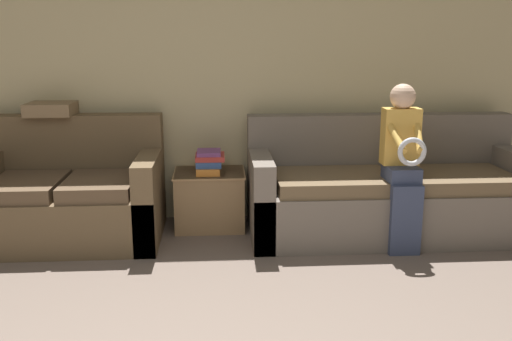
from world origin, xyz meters
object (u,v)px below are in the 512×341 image
at_px(child_left_seated, 403,159).
at_px(couch_side, 70,198).
at_px(throw_pillow, 52,109).
at_px(book_stack, 209,162).
at_px(couch_main, 387,193).
at_px(side_shelf, 210,198).

bearing_deg(child_left_seated, couch_side, 171.11).
bearing_deg(couch_side, throw_pillow, 119.04).
bearing_deg(couch_side, book_stack, 9.67).
distance_m(couch_main, couch_side, 2.53).
distance_m(side_shelf, book_stack, 0.32).
bearing_deg(book_stack, throw_pillow, 174.57).
xyz_separation_m(couch_main, child_left_seated, (-0.01, -0.37, 0.36)).
bearing_deg(throw_pillow, side_shelf, -4.99).
height_order(couch_main, couch_side, couch_side).
relative_size(couch_main, book_stack, 7.03).
xyz_separation_m(couch_side, book_stack, (1.09, 0.19, 0.23)).
relative_size(side_shelf, throw_pillow, 1.60).
bearing_deg(child_left_seated, couch_main, 88.73).
bearing_deg(couch_main, couch_side, 179.41).
relative_size(couch_side, child_left_seated, 1.15).
relative_size(couch_main, child_left_seated, 1.81).
bearing_deg(throw_pillow, couch_side, -60.96).
bearing_deg(throw_pillow, child_left_seated, -14.60).
bearing_deg(side_shelf, throw_pillow, 175.01).
distance_m(couch_main, throw_pillow, 2.80).
relative_size(couch_main, couch_side, 1.57).
bearing_deg(couch_main, child_left_seated, -91.27).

